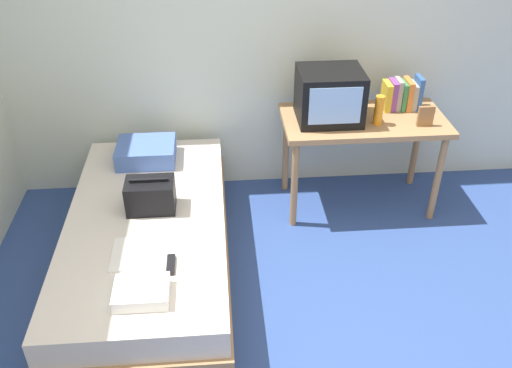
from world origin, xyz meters
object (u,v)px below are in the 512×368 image
magazine (131,254)px  folded_towel (142,292)px  desk (363,129)px  pillow (146,152)px  tv (330,96)px  picture_frame (426,116)px  remote_dark (171,265)px  remote_silver (133,194)px  bed (149,245)px  water_bottle (379,110)px  book_row (402,95)px  handbag (151,195)px

magazine → folded_towel: size_ratio=1.04×
desk → pillow: (-1.56, 0.01, -0.12)m
tv → picture_frame: 0.67m
pillow → remote_dark: pillow is taller
tv → folded_towel: tv is taller
desk → remote_silver: size_ratio=8.06×
desk → pillow: size_ratio=2.83×
tv → pillow: tv is taller
tv → pillow: bearing=179.6°
desk → remote_dark: (-1.33, -1.15, -0.18)m
picture_frame → remote_silver: 2.05m
remote_silver → remote_dark: bearing=-68.3°
desk → tv: bearing=179.7°
bed → tv: size_ratio=4.55×
remote_dark → folded_towel: folded_towel is taller
tv → magazine: tv is taller
desk → water_bottle: (0.06, -0.11, 0.20)m
magazine → remote_silver: bearing=94.8°
book_row → desk: bearing=-155.8°
remote_dark → folded_towel: (-0.13, -0.23, 0.02)m
magazine → remote_dark: remote_dark is taller
water_bottle → pillow: (-1.62, 0.12, -0.32)m
remote_silver → picture_frame: bearing=8.3°
pillow → water_bottle: bearing=-4.1°
magazine → picture_frame: bearing=24.2°
handbag → magazine: bearing=-101.4°
book_row → remote_dark: size_ratio=1.72×
magazine → bed: bearing=81.6°
remote_dark → folded_towel: 0.27m
tv → book_row: bearing=13.4°
handbag → book_row: bearing=22.3°
picture_frame → pillow: picture_frame is taller
book_row → handbag: 1.94m
pillow → remote_dark: (0.23, -1.16, -0.05)m
desk → remote_silver: 1.68m
tv → water_bottle: tv is taller
book_row → handbag: bearing=-157.7°
picture_frame → desk: bearing=157.9°
tv → pillow: size_ratio=1.07×
book_row → remote_silver: 2.04m
picture_frame → remote_dark: 2.01m
tv → picture_frame: (0.64, -0.16, -0.11)m
tv → water_bottle: size_ratio=2.08×
water_bottle → handbag: water_bottle is taller
picture_frame → magazine: (-1.95, -0.88, -0.35)m
desk → pillow: bearing=179.6°
book_row → picture_frame: bearing=-74.3°
pillow → folded_towel: pillow is taller
book_row → remote_dark: bearing=-141.8°
magazine → remote_silver: size_ratio=2.01×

